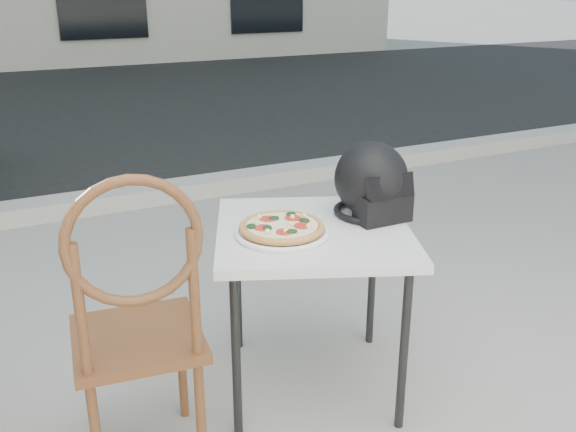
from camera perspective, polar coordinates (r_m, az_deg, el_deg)
name	(u,v)px	position (r m, az deg, el deg)	size (l,w,h in m)	color
street_asphalt	(38,111)	(8.64, -21.35, 8.66)	(30.00, 8.00, 0.00)	black
curb	(104,201)	(4.77, -16.05, 1.31)	(30.00, 0.25, 0.12)	#AAA69F
cafe_table_main	(313,243)	(2.42, 2.25, -2.39)	(0.94, 0.94, 0.68)	silver
plate	(282,233)	(2.32, -0.55, -1.49)	(0.38, 0.38, 0.02)	white
pizza	(282,227)	(2.31, -0.56, -0.95)	(0.40, 0.40, 0.04)	#C68E48
helmet	(372,184)	(2.50, 7.50, 2.88)	(0.29, 0.30, 0.29)	black
cafe_chair_main	(137,313)	(2.04, -13.28, -8.38)	(0.45, 0.45, 1.06)	brown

